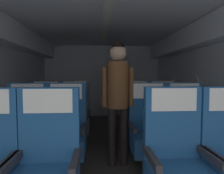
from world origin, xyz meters
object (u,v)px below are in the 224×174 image
object	(u,v)px
flight_attendant	(118,90)
seat_c_left_window	(45,118)
seat_c_left_aisle	(75,118)
seat_a_right_window	(177,164)
seat_a_left_aisle	(46,169)
seat_c_right_window	(137,117)
seat_b_left_aisle	(66,134)
seat_b_right_aisle	(187,131)
seat_b_right_window	(150,132)
seat_b_left_window	(26,134)
seat_c_right_aisle	(164,116)

from	to	relation	value
flight_attendant	seat_c_left_window	bearing A→B (deg)	138.46
seat_c_left_aisle	seat_a_right_window	bearing A→B (deg)	-59.16
seat_a_left_aisle	seat_c_right_window	world-z (taller)	same
seat_c_left_window	seat_b_left_aisle	bearing A→B (deg)	-61.13
seat_b_right_aisle	seat_c_left_window	distance (m)	2.27
seat_b_right_window	seat_c_right_window	bearing A→B (deg)	89.22
seat_c_left_aisle	seat_a_left_aisle	bearing A→B (deg)	-89.97
seat_b_right_aisle	seat_c_left_aisle	size ratio (longest dim) A/B	1.00
seat_a_right_window	seat_b_right_window	distance (m)	0.89
seat_b_left_aisle	seat_c_left_window	bearing A→B (deg)	118.87
seat_a_left_aisle	seat_b_left_window	xyz separation A→B (m)	(-0.49, 0.91, 0.00)
seat_a_left_aisle	seat_a_right_window	xyz separation A→B (m)	(1.07, 0.01, 0.00)
seat_b_left_window	seat_b_left_aisle	bearing A→B (deg)	-1.57
seat_b_left_aisle	seat_b_right_window	distance (m)	1.07
seat_c_left_window	seat_c_right_window	size ratio (longest dim) A/B	1.00
seat_b_right_aisle	flight_attendant	distance (m)	1.06
seat_c_left_window	seat_c_left_aisle	world-z (taller)	same
seat_b_left_window	flight_attendant	world-z (taller)	flight_attendant
seat_b_left_aisle	seat_b_left_window	bearing A→B (deg)	178.43
seat_a_left_aisle	seat_b_right_aisle	world-z (taller)	same
seat_c_left_window	seat_b_right_window	bearing A→B (deg)	-29.93
seat_a_right_window	seat_c_left_window	distance (m)	2.39
seat_a_left_aisle	seat_c_left_window	world-z (taller)	same
seat_c_right_aisle	seat_b_right_aisle	bearing A→B (deg)	-90.71
seat_a_right_window	seat_c_left_aisle	bearing A→B (deg)	120.84
seat_c_left_window	seat_b_left_window	bearing A→B (deg)	-89.34
seat_a_right_window	seat_b_right_aisle	bearing A→B (deg)	60.57
seat_a_left_aisle	seat_b_right_aisle	distance (m)	1.81
seat_c_left_aisle	seat_c_right_window	world-z (taller)	same
seat_b_left_window	seat_b_left_aisle	size ratio (longest dim) A/B	1.00
seat_b_right_aisle	flight_attendant	xyz separation A→B (m)	(-0.90, 0.12, 0.55)
seat_b_right_aisle	seat_c_right_window	world-z (taller)	same
seat_a_right_window	seat_c_left_aisle	distance (m)	2.09
seat_c_left_aisle	seat_c_left_window	bearing A→B (deg)	179.87
seat_c_right_aisle	flight_attendant	bearing A→B (deg)	-139.47
seat_a_left_aisle	seat_b_right_aisle	bearing A→B (deg)	29.67
seat_b_left_aisle	seat_c_right_window	bearing A→B (deg)	39.65
seat_a_left_aisle	seat_a_right_window	world-z (taller)	same
seat_c_left_window	seat_c_left_aisle	bearing A→B (deg)	-0.13
seat_b_left_aisle	seat_b_right_aisle	world-z (taller)	same
seat_b_right_window	seat_a_left_aisle	bearing A→B (deg)	-140.01
seat_b_left_aisle	flight_attendant	world-z (taller)	flight_attendant
seat_a_left_aisle	seat_b_right_window	world-z (taller)	same
flight_attendant	seat_b_left_aisle	bearing A→B (deg)	-177.18
flight_attendant	seat_a_left_aisle	bearing A→B (deg)	-131.08
seat_b_left_aisle	seat_b_right_aisle	bearing A→B (deg)	0.02
seat_b_left_aisle	seat_a_left_aisle	bearing A→B (deg)	-89.99
seat_b_left_window	seat_b_right_aisle	distance (m)	2.07
seat_c_left_window	seat_b_right_aisle	bearing A→B (deg)	-23.78
seat_b_left_window	seat_c_left_aisle	distance (m)	1.03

